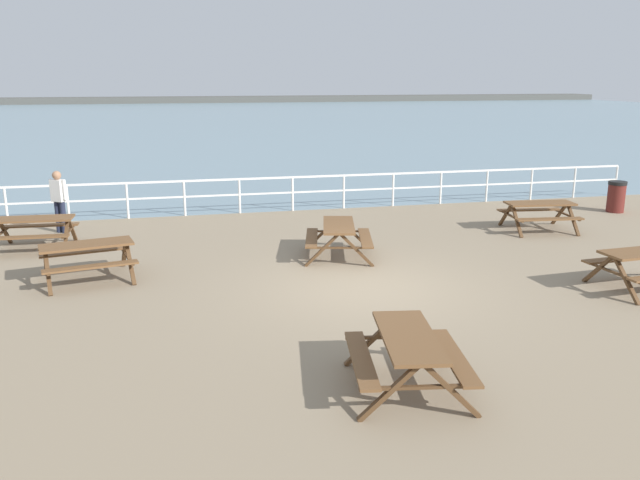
# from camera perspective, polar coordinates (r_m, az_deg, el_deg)

# --- Properties ---
(ground_plane) EXTENTS (30.00, 24.00, 0.20)m
(ground_plane) POSITION_cam_1_polar(r_m,az_deg,el_deg) (12.90, 4.07, -4.62)
(ground_plane) COLOR gray
(sea_band) EXTENTS (142.00, 90.00, 0.01)m
(sea_band) POSITION_cam_1_polar(r_m,az_deg,el_deg) (64.63, -10.06, 10.43)
(sea_band) COLOR gray
(sea_band) RESTS_ON ground
(distant_shoreline) EXTENTS (142.00, 6.00, 1.80)m
(distant_shoreline) POSITION_cam_1_polar(r_m,az_deg,el_deg) (107.54, -11.45, 11.81)
(distant_shoreline) COLOR #4C4C47
(distant_shoreline) RESTS_ON ground
(seaward_railing) EXTENTS (23.07, 0.07, 1.08)m
(seaward_railing) POSITION_cam_1_polar(r_m,az_deg,el_deg) (20.02, -2.45, 4.67)
(seaward_railing) COLOR white
(seaward_railing) RESTS_ON ground
(picnic_table_near_left) EXTENTS (1.96, 1.72, 0.80)m
(picnic_table_near_left) POSITION_cam_1_polar(r_m,az_deg,el_deg) (18.40, 18.80, 2.58)
(picnic_table_near_left) COLOR brown
(picnic_table_near_left) RESTS_ON ground
(picnic_table_near_right) EXTENTS (1.87, 1.62, 0.80)m
(picnic_table_near_right) POSITION_cam_1_polar(r_m,az_deg,el_deg) (16.97, -23.92, 1.17)
(picnic_table_near_right) COLOR brown
(picnic_table_near_right) RESTS_ON ground
(picnic_table_mid_centre) EXTENTS (1.88, 2.10, 0.80)m
(picnic_table_mid_centre) POSITION_cam_1_polar(r_m,az_deg,el_deg) (14.86, 1.66, 0.69)
(picnic_table_mid_centre) COLOR brown
(picnic_table_mid_centre) RESTS_ON ground
(picnic_table_far_right) EXTENTS (1.79, 2.02, 0.80)m
(picnic_table_far_right) POSITION_cam_1_polar(r_m,az_deg,el_deg) (8.71, 7.79, -9.46)
(picnic_table_far_right) COLOR brown
(picnic_table_far_right) RESTS_ON ground
(picnic_table_seaward) EXTENTS (2.07, 1.84, 0.80)m
(picnic_table_seaward) POSITION_cam_1_polar(r_m,az_deg,el_deg) (13.97, -19.87, -1.05)
(picnic_table_seaward) COLOR brown
(picnic_table_seaward) RESTS_ON ground
(visitor) EXTENTS (0.45, 0.37, 1.66)m
(visitor) POSITION_cam_1_polar(r_m,az_deg,el_deg) (18.46, -22.06, 3.49)
(visitor) COLOR #1E2338
(visitor) RESTS_ON ground
(litter_bin) EXTENTS (0.55, 0.55, 0.95)m
(litter_bin) POSITION_cam_1_polar(r_m,az_deg,el_deg) (21.87, 24.68, 3.51)
(litter_bin) COLOR #591E19
(litter_bin) RESTS_ON ground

